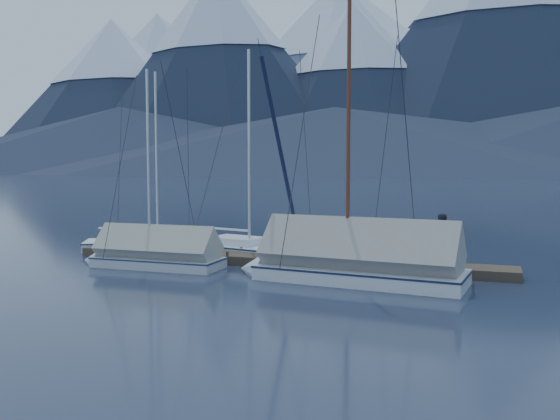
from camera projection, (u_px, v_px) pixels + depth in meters
The scene contains 10 objects.
ground at pixel (262, 273), 21.89m from camera, with size 1000.00×1000.00×0.00m, color #161E32.
mountain_range at pixel (490, 76), 363.55m from camera, with size 877.00×584.00×150.50m.
dock at pixel (280, 262), 23.76m from camera, with size 18.00×1.50×0.54m.
mooring_posts at pixel (268, 255), 23.91m from camera, with size 15.12×1.52×0.35m.
sailboat_open_left at pixel (168, 245), 28.27m from camera, with size 7.04×4.98×9.17m.
sailboat_open_mid at pixel (259, 253), 25.74m from camera, with size 7.72×3.79×9.84m.
sailboat_open_right at pixel (359, 252), 26.03m from camera, with size 7.81×5.33×10.12m.
sailboat_covered_near at pixel (342, 265), 20.46m from camera, with size 8.39×3.56×10.65m.
sailboat_covered_far at pixel (147, 256), 23.24m from camera, with size 6.03×2.56×8.42m.
person at pixel (443, 240), 21.45m from camera, with size 0.69×0.45×1.90m, color black.
Camera 1 is at (7.98, -20.14, 3.98)m, focal length 38.00 mm.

